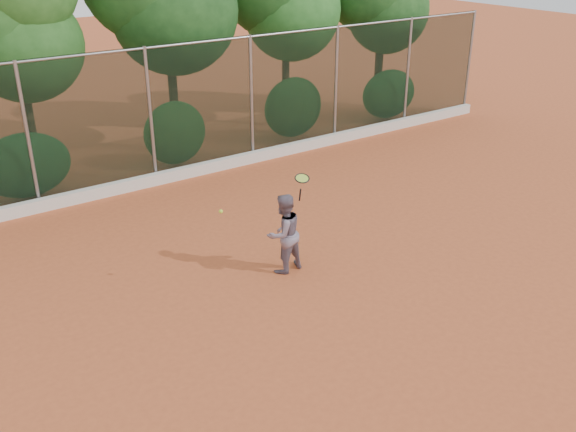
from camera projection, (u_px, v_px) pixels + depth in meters
ground at (320, 297)px, 11.66m from camera, size 80.00×80.00×0.00m
concrete_curb at (159, 178)px, 16.66m from camera, size 24.00×0.20×0.30m
tennis_player at (284, 233)px, 12.24m from camera, size 0.84×0.69×1.59m
chainlink_fence at (150, 113)px, 16.08m from camera, size 24.09×0.09×3.50m
foliage_backdrop at (89, 1)px, 16.20m from camera, size 23.70×3.63×7.55m
tennis_racket at (302, 180)px, 11.79m from camera, size 0.36×0.36×0.55m
tennis_ball_in_flight at (221, 211)px, 11.25m from camera, size 0.07×0.07×0.07m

